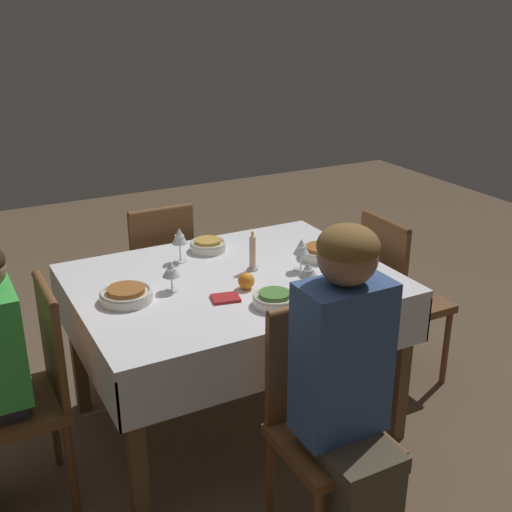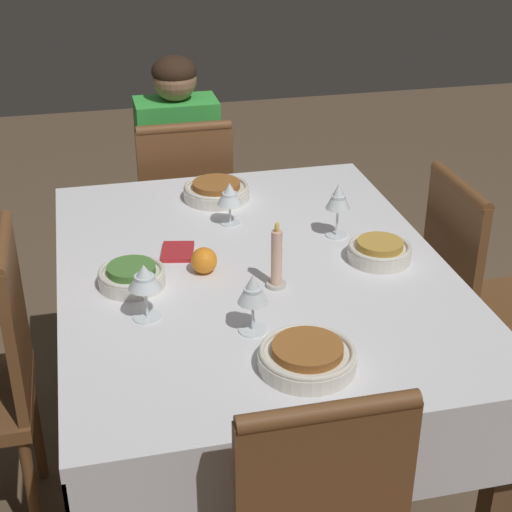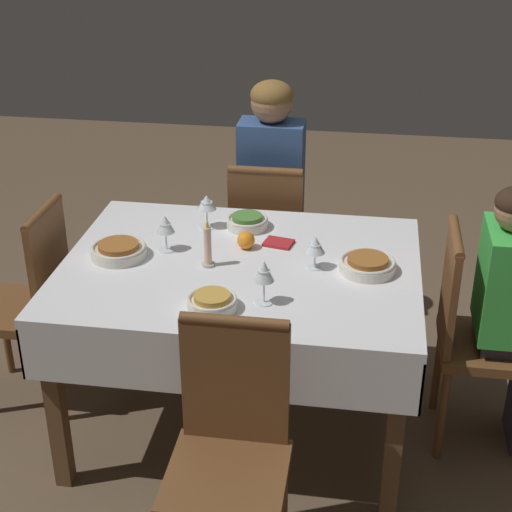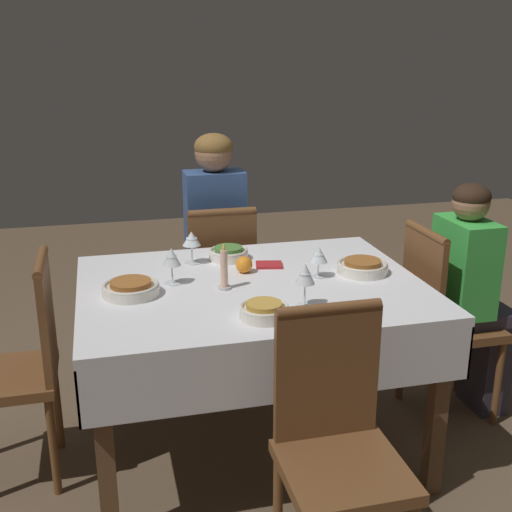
% 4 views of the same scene
% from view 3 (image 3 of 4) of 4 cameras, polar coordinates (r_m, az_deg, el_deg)
% --- Properties ---
extents(ground_plane, '(8.00, 8.00, 0.00)m').
position_cam_3_polar(ground_plane, '(3.36, -1.03, -12.00)').
color(ground_plane, brown).
extents(dining_table, '(1.34, 1.03, 0.75)m').
position_cam_3_polar(dining_table, '(2.99, -1.13, -2.07)').
color(dining_table, silver).
rests_on(dining_table, ground_plane).
extents(chair_south, '(0.37, 0.37, 0.91)m').
position_cam_3_polar(chair_south, '(3.71, 0.88, 1.14)').
color(chair_south, brown).
rests_on(chair_south, ground_plane).
extents(chair_west, '(0.37, 0.37, 0.91)m').
position_cam_3_polar(chair_west, '(3.13, 15.45, -5.20)').
color(chair_west, brown).
rests_on(chair_west, ground_plane).
extents(chair_north, '(0.37, 0.37, 0.91)m').
position_cam_3_polar(chair_north, '(2.48, -1.90, -13.67)').
color(chair_north, brown).
rests_on(chair_north, ground_plane).
extents(chair_east, '(0.37, 0.37, 0.91)m').
position_cam_3_polar(chair_east, '(3.36, -16.11, -2.93)').
color(chair_east, brown).
rests_on(chair_east, ground_plane).
extents(person_adult_denim, '(0.30, 0.34, 1.24)m').
position_cam_3_polar(person_adult_denim, '(3.75, 1.20, 4.82)').
color(person_adult_denim, '#4C4233').
rests_on(person_adult_denim, ground_plane).
extents(bowl_south, '(0.17, 0.17, 0.06)m').
position_cam_3_polar(bowl_south, '(3.23, -0.64, 2.53)').
color(bowl_south, silver).
rests_on(bowl_south, dining_table).
extents(wine_glass_south, '(0.08, 0.08, 0.14)m').
position_cam_3_polar(wine_glass_south, '(3.21, -3.62, 3.83)').
color(wine_glass_south, white).
rests_on(wine_glass_south, dining_table).
extents(bowl_west, '(0.21, 0.21, 0.06)m').
position_cam_3_polar(bowl_west, '(2.91, 8.12, -0.61)').
color(bowl_west, silver).
rests_on(bowl_west, dining_table).
extents(wine_glass_west, '(0.07, 0.07, 0.13)m').
position_cam_3_polar(wine_glass_west, '(2.89, 4.33, 0.76)').
color(wine_glass_west, white).
rests_on(wine_glass_west, dining_table).
extents(bowl_north, '(0.17, 0.17, 0.06)m').
position_cam_3_polar(bowl_north, '(2.65, -3.21, -3.34)').
color(bowl_north, silver).
rests_on(bowl_north, dining_table).
extents(wine_glass_north, '(0.07, 0.07, 0.16)m').
position_cam_3_polar(wine_glass_north, '(2.64, 0.59, -1.21)').
color(wine_glass_north, white).
rests_on(wine_glass_north, dining_table).
extents(bowl_east, '(0.21, 0.21, 0.06)m').
position_cam_3_polar(bowl_east, '(3.04, -9.96, 0.43)').
color(bowl_east, silver).
rests_on(bowl_east, dining_table).
extents(wine_glass_east, '(0.07, 0.07, 0.15)m').
position_cam_3_polar(wine_glass_east, '(3.03, -6.62, 2.23)').
color(wine_glass_east, white).
rests_on(wine_glass_east, dining_table).
extents(candle_centerpiece, '(0.05, 0.05, 0.18)m').
position_cam_3_polar(candle_centerpiece, '(2.91, -3.53, 0.55)').
color(candle_centerpiece, beige).
rests_on(candle_centerpiece, dining_table).
extents(orange_fruit, '(0.07, 0.07, 0.07)m').
position_cam_3_polar(orange_fruit, '(3.05, -0.67, 1.15)').
color(orange_fruit, orange).
rests_on(orange_fruit, dining_table).
extents(napkin_red_folded, '(0.13, 0.11, 0.01)m').
position_cam_3_polar(napkin_red_folded, '(3.10, 1.64, 0.96)').
color(napkin_red_folded, '#AD2328').
rests_on(napkin_red_folded, dining_table).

